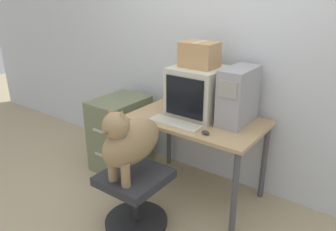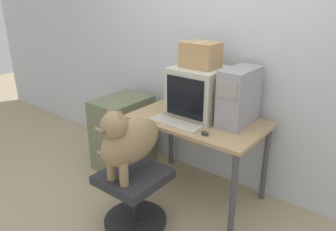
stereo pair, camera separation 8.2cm
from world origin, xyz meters
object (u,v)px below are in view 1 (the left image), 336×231
object	(u,v)px
office_chair	(135,196)
dog	(129,140)
crt_monitor	(198,91)
keyboard	(175,123)
cardboard_box	(199,55)
pc_tower	(238,96)
filing_cabinet	(121,133)

from	to	relation	value
office_chair	dog	distance (m)	0.51
crt_monitor	keyboard	xyz separation A→B (m)	(-0.02, -0.32, -0.21)
cardboard_box	office_chair	bearing A→B (deg)	-97.11
crt_monitor	pc_tower	xyz separation A→B (m)	(0.37, 0.03, 0.02)
keyboard	cardboard_box	xyz separation A→B (m)	(0.02, 0.32, 0.53)
keyboard	pc_tower	bearing A→B (deg)	41.89
pc_tower	keyboard	distance (m)	0.57
keyboard	cardboard_box	size ratio (longest dim) A/B	1.51
crt_monitor	filing_cabinet	bearing A→B (deg)	-172.15
keyboard	filing_cabinet	bearing A→B (deg)	166.84
keyboard	office_chair	distance (m)	0.68
filing_cabinet	cardboard_box	size ratio (longest dim) A/B	2.51
pc_tower	office_chair	xyz separation A→B (m)	(-0.47, -0.80, -0.73)
pc_tower	dog	xyz separation A→B (m)	(-0.47, -0.84, -0.22)
filing_cabinet	keyboard	bearing A→B (deg)	-13.16
pc_tower	office_chair	bearing A→B (deg)	-120.37
dog	filing_cabinet	xyz separation A→B (m)	(-0.78, 0.68, -0.40)
crt_monitor	pc_tower	size ratio (longest dim) A/B	0.94
crt_monitor	cardboard_box	distance (m)	0.33
crt_monitor	keyboard	size ratio (longest dim) A/B	0.97
office_chair	dog	size ratio (longest dim) A/B	0.88
cardboard_box	dog	bearing A→B (deg)	-96.78
pc_tower	dog	size ratio (longest dim) A/B	0.80
crt_monitor	dog	size ratio (longest dim) A/B	0.75
pc_tower	filing_cabinet	bearing A→B (deg)	-173.01
crt_monitor	dog	xyz separation A→B (m)	(-0.10, -0.80, -0.20)
keyboard	office_chair	xyz separation A→B (m)	(-0.07, -0.45, -0.50)
pc_tower	keyboard	size ratio (longest dim) A/B	1.04
office_chair	dog	bearing A→B (deg)	-90.00
office_chair	keyboard	bearing A→B (deg)	80.50
filing_cabinet	office_chair	bearing A→B (deg)	-39.63
pc_tower	keyboard	xyz separation A→B (m)	(-0.39, -0.35, -0.23)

